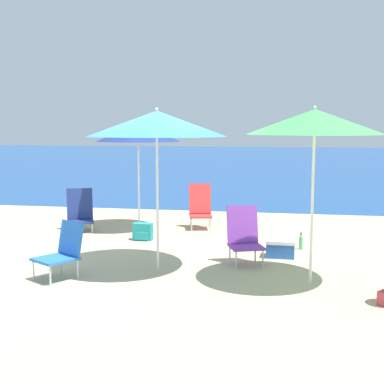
{
  "coord_description": "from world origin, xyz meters",
  "views": [
    {
      "loc": [
        2.01,
        -7.25,
        2.0
      ],
      "look_at": [
        0.53,
        0.69,
        1.0
      ],
      "focal_mm": 50.0,
      "sensor_mm": 36.0,
      "label": 1
    }
  ],
  "objects": [
    {
      "name": "ground_plane",
      "position": [
        0.0,
        0.0,
        0.0
      ],
      "size": [
        60.0,
        60.0,
        0.0
      ],
      "primitive_type": "plane",
      "color": "#C6B284"
    },
    {
      "name": "backpack_teal",
      "position": [
        -0.54,
        1.69,
        0.15
      ],
      "size": [
        0.33,
        0.21,
        0.3
      ],
      "color": "teal",
      "rests_on": "ground"
    },
    {
      "name": "cooler_box",
      "position": [
        1.88,
        0.89,
        0.14
      ],
      "size": [
        0.44,
        0.33,
        0.27
      ],
      "color": "#2859B2",
      "rests_on": "ground"
    },
    {
      "name": "beach_chair_navy",
      "position": [
        -1.96,
        2.31,
        0.37
      ],
      "size": [
        0.66,
        0.67,
        0.81
      ],
      "rotation": [
        0.0,
        0.0,
        0.42
      ],
      "color": "silver",
      "rests_on": "ground"
    },
    {
      "name": "beach_chair_purple",
      "position": [
        1.36,
        0.4,
        0.43
      ],
      "size": [
        0.6,
        0.62,
        0.84
      ],
      "rotation": [
        0.0,
        0.0,
        0.36
      ],
      "color": "silver",
      "rests_on": "ground"
    },
    {
      "name": "beach_chair_red",
      "position": [
        0.27,
        2.99,
        0.44
      ],
      "size": [
        0.54,
        0.61,
        0.87
      ],
      "rotation": [
        0.0,
        0.0,
        0.22
      ],
      "color": "silver",
      "rests_on": "ground"
    },
    {
      "name": "beach_chair_blue",
      "position": [
        -0.93,
        -0.78,
        0.38
      ],
      "size": [
        0.68,
        0.71,
        0.74
      ],
      "rotation": [
        0.0,
        0.0,
        -0.56
      ],
      "color": "silver",
      "rests_on": "ground"
    },
    {
      "name": "water_bottle",
      "position": [
        2.2,
        1.47,
        0.11
      ],
      "size": [
        0.06,
        0.06,
        0.28
      ],
      "color": "#4CB266",
      "rests_on": "ground"
    },
    {
      "name": "beach_umbrella_blue",
      "position": [
        0.21,
        -0.16,
        2.03
      ],
      "size": [
        1.91,
        1.91,
        2.24
      ],
      "color": "white",
      "rests_on": "ground"
    },
    {
      "name": "sea_water",
      "position": [
        0.0,
        25.1,
        0.0
      ],
      "size": [
        60.0,
        40.0,
        0.01
      ],
      "color": "#19478C",
      "rests_on": "ground"
    },
    {
      "name": "beach_umbrella_green",
      "position": [
        2.28,
        -0.45,
        2.05
      ],
      "size": [
        1.68,
        1.68,
        2.25
      ],
      "color": "white",
      "rests_on": "ground"
    },
    {
      "name": "beach_umbrella_navy",
      "position": [
        -0.89,
        2.69,
        1.88
      ],
      "size": [
        1.62,
        1.62,
        2.09
      ],
      "color": "white",
      "rests_on": "ground"
    }
  ]
}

